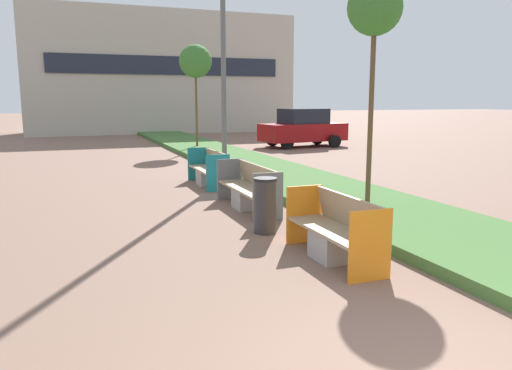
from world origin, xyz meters
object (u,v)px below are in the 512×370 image
bench_orange_frame (335,235)px  bench_teal_frame (209,172)px  bench_grey_frame (249,191)px  litter_bin (265,205)px  sapling_tree_far (195,62)px  parked_car_distant (303,128)px  street_lamp_post (223,22)px  sapling_tree_near (375,11)px

bench_orange_frame → bench_teal_frame: bearing=90.0°
bench_orange_frame → bench_grey_frame: (0.01, 3.67, 0.01)m
litter_bin → sapling_tree_far: (2.49, 14.62, 3.49)m
bench_grey_frame → parked_car_distant: size_ratio=0.54×
bench_orange_frame → litter_bin: 1.77m
street_lamp_post → bench_grey_frame: bearing=-99.4°
parked_car_distant → sapling_tree_near: bearing=-119.2°
litter_bin → bench_orange_frame: bearing=-76.8°
bench_teal_frame → sapling_tree_far: sapling_tree_far is taller
bench_grey_frame → sapling_tree_far: 13.34m
sapling_tree_far → parked_car_distant: 6.07m
sapling_tree_near → sapling_tree_far: 14.01m
bench_grey_frame → litter_bin: 2.00m
bench_grey_frame → sapling_tree_near: bearing=-32.8°
bench_orange_frame → street_lamp_post: bearing=85.2°
sapling_tree_near → litter_bin: bearing=-166.3°
bench_teal_frame → street_lamp_post: street_lamp_post is taller
parked_car_distant → sapling_tree_far: bearing=167.3°
sapling_tree_near → parked_car_distant: bearing=69.0°
bench_teal_frame → sapling_tree_near: sapling_tree_near is taller
bench_grey_frame → litter_bin: bearing=-101.9°
bench_orange_frame → bench_grey_frame: size_ratio=0.81×
street_lamp_post → sapling_tree_near: (1.47, -5.03, -0.41)m
sapling_tree_far → sapling_tree_near: bearing=-90.0°
bench_orange_frame → sapling_tree_near: bearing=48.2°
sapling_tree_near → sapling_tree_far: (0.00, 14.01, 0.01)m
bench_grey_frame → sapling_tree_near: size_ratio=0.52×
bench_grey_frame → street_lamp_post: 5.48m
street_lamp_post → sapling_tree_near: 5.26m
bench_grey_frame → litter_bin: size_ratio=2.45×
sapling_tree_far → bench_orange_frame: bearing=-97.3°
bench_teal_frame → parked_car_distant: 11.69m
bench_orange_frame → sapling_tree_near: 4.77m
street_lamp_post → sapling_tree_near: size_ratio=1.75×
bench_grey_frame → bench_teal_frame: (-0.00, 3.15, -0.01)m
litter_bin → sapling_tree_near: (2.49, 0.61, 3.48)m
bench_orange_frame → bench_teal_frame: size_ratio=0.96×
street_lamp_post → sapling_tree_far: 9.11m
litter_bin → sapling_tree_near: sapling_tree_near is taller
litter_bin → parked_car_distant: (7.72, 14.20, 0.42)m
litter_bin → sapling_tree_near: bearing=13.7°
litter_bin → street_lamp_post: street_lamp_post is taller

